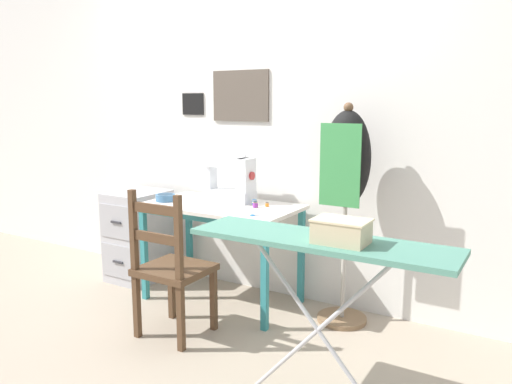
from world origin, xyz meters
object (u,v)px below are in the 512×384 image
object	(u,v)px
fabric_bowl	(165,197)
wooden_chair	(171,269)
storage_box	(341,231)
scissors	(258,216)
thread_spool_mid_table	(255,205)
thread_spool_near_machine	(254,202)
thread_spool_far_edge	(267,205)
sewing_machine	(233,181)
dress_form	(346,172)
ironing_board	(320,249)
filing_cabinet	(139,236)

from	to	relation	value
fabric_bowl	wooden_chair	world-z (taller)	wooden_chair
fabric_bowl	storage_box	distance (m)	1.83
scissors	thread_spool_mid_table	bearing A→B (deg)	124.17
thread_spool_near_machine	thread_spool_far_edge	world-z (taller)	thread_spool_near_machine
sewing_machine	wooden_chair	size ratio (longest dim) A/B	0.41
thread_spool_far_edge	wooden_chair	size ratio (longest dim) A/B	0.03
dress_form	ironing_board	world-z (taller)	dress_form
thread_spool_far_edge	scissors	bearing A→B (deg)	-72.45
filing_cabinet	ironing_board	size ratio (longest dim) A/B	0.61
fabric_bowl	dress_form	world-z (taller)	dress_form
thread_spool_far_edge	ironing_board	bearing A→B (deg)	-49.92
dress_form	ironing_board	xyz separation A→B (m)	(0.26, -0.98, -0.21)
thread_spool_near_machine	filing_cabinet	size ratio (longest dim) A/B	0.06
sewing_machine	wooden_chair	distance (m)	0.85
sewing_machine	dress_form	world-z (taller)	dress_form
fabric_bowl	thread_spool_near_machine	size ratio (longest dim) A/B	3.22
thread_spool_near_machine	filing_cabinet	world-z (taller)	thread_spool_near_machine
thread_spool_near_machine	scissors	bearing A→B (deg)	-55.49
scissors	wooden_chair	size ratio (longest dim) A/B	0.16
thread_spool_far_edge	ironing_board	world-z (taller)	ironing_board
fabric_bowl	wooden_chair	distance (m)	0.75
wooden_chair	ironing_board	xyz separation A→B (m)	(1.07, -0.26, 0.36)
sewing_machine	thread_spool_near_machine	distance (m)	0.24
sewing_machine	storage_box	xyz separation A→B (m)	(1.22, -1.02, 0.02)
thread_spool_far_edge	dress_form	distance (m)	0.61
wooden_chair	thread_spool_far_edge	bearing A→B (deg)	69.10
sewing_machine	storage_box	size ratio (longest dim) A/B	1.62
wooden_chair	scissors	bearing A→B (deg)	50.19
scissors	thread_spool_far_edge	size ratio (longest dim) A/B	4.52
ironing_board	thread_spool_far_edge	bearing A→B (deg)	130.08
thread_spool_near_machine	dress_form	distance (m)	0.70
ironing_board	fabric_bowl	bearing A→B (deg)	153.63
sewing_machine	ironing_board	distance (m)	1.49
sewing_machine	scissors	xyz separation A→B (m)	(0.39, -0.31, -0.15)
wooden_chair	dress_form	world-z (taller)	dress_form
sewing_machine	storage_box	distance (m)	1.59
wooden_chair	sewing_machine	bearing A→B (deg)	92.99
filing_cabinet	dress_form	world-z (taller)	dress_form
ironing_board	storage_box	size ratio (longest dim) A/B	5.09
thread_spool_far_edge	wooden_chair	xyz separation A→B (m)	(-0.27, -0.70, -0.30)
filing_cabinet	thread_spool_far_edge	bearing A→B (deg)	2.33
thread_spool_near_machine	thread_spool_far_edge	distance (m)	0.10
filing_cabinet	scissors	bearing A→B (deg)	-10.28
scissors	filing_cabinet	world-z (taller)	same
scissors	wooden_chair	world-z (taller)	wooden_chair
filing_cabinet	ironing_board	world-z (taller)	ironing_board
scissors	thread_spool_far_edge	xyz separation A→B (m)	(-0.09, 0.27, 0.01)
scissors	filing_cabinet	bearing A→B (deg)	169.72
dress_form	thread_spool_near_machine	bearing A→B (deg)	-178.11
thread_spool_mid_table	wooden_chair	bearing A→B (deg)	-108.72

